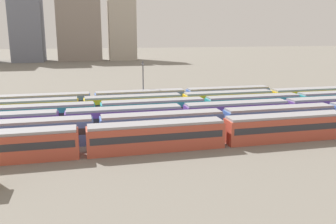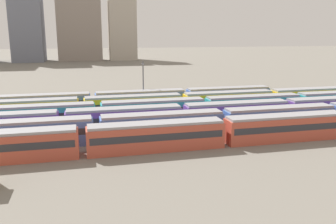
{
  "view_description": "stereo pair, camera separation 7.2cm",
  "coord_description": "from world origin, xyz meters",
  "px_view_note": "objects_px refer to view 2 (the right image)",
  "views": [
    {
      "loc": [
        2.11,
        -43.97,
        15.17
      ],
      "look_at": [
        15.91,
        13.0,
        2.04
      ],
      "focal_mm": 38.18,
      "sensor_mm": 36.0,
      "label": 1
    },
    {
      "loc": [
        2.18,
        -43.99,
        15.17
      ],
      "look_at": [
        15.91,
        13.0,
        2.04
      ],
      "focal_mm": 38.18,
      "sensor_mm": 36.0,
      "label": 2
    }
  ],
  "objects_px": {
    "train_track_2": "(287,110)",
    "train_track_3": "(205,108)",
    "train_track_0": "(224,131)",
    "train_track_4": "(271,99)",
    "train_track_5": "(141,100)",
    "catenary_pole_1": "(143,81)",
    "train_track_1": "(331,115)"
  },
  "relations": [
    {
      "from": "train_track_3",
      "to": "train_track_4",
      "type": "height_order",
      "value": "same"
    },
    {
      "from": "train_track_1",
      "to": "train_track_3",
      "type": "distance_m",
      "value": 20.97
    },
    {
      "from": "train_track_2",
      "to": "train_track_1",
      "type": "bearing_deg",
      "value": -46.65
    },
    {
      "from": "train_track_0",
      "to": "train_track_3",
      "type": "xyz_separation_m",
      "value": [
        2.68,
        15.6,
        0.0
      ]
    },
    {
      "from": "catenary_pole_1",
      "to": "train_track_4",
      "type": "bearing_deg",
      "value": -17.58
    },
    {
      "from": "train_track_3",
      "to": "train_track_5",
      "type": "xyz_separation_m",
      "value": [
        -9.98,
        10.4,
        -0.0
      ]
    },
    {
      "from": "train_track_5",
      "to": "train_track_0",
      "type": "bearing_deg",
      "value": -74.32
    },
    {
      "from": "train_track_2",
      "to": "train_track_3",
      "type": "relative_size",
      "value": 1.51
    },
    {
      "from": "train_track_0",
      "to": "train_track_3",
      "type": "distance_m",
      "value": 15.83
    },
    {
      "from": "train_track_0",
      "to": "train_track_1",
      "type": "distance_m",
      "value": 21.53
    },
    {
      "from": "train_track_5",
      "to": "train_track_1",
      "type": "bearing_deg",
      "value": -36.43
    },
    {
      "from": "catenary_pole_1",
      "to": "train_track_5",
      "type": "bearing_deg",
      "value": -110.8
    },
    {
      "from": "train_track_1",
      "to": "train_track_2",
      "type": "xyz_separation_m",
      "value": [
        -4.91,
        5.2,
        0.0
      ]
    },
    {
      "from": "train_track_4",
      "to": "catenary_pole_1",
      "type": "bearing_deg",
      "value": 162.42
    },
    {
      "from": "train_track_3",
      "to": "catenary_pole_1",
      "type": "xyz_separation_m",
      "value": [
        -8.93,
        13.15,
        3.33
      ]
    },
    {
      "from": "catenary_pole_1",
      "to": "train_track_1",
      "type": "bearing_deg",
      "value": -40.95
    },
    {
      "from": "train_track_0",
      "to": "train_track_3",
      "type": "bearing_deg",
      "value": 80.24
    },
    {
      "from": "train_track_3",
      "to": "train_track_5",
      "type": "height_order",
      "value": "same"
    },
    {
      "from": "train_track_5",
      "to": "catenary_pole_1",
      "type": "distance_m",
      "value": 4.45
    },
    {
      "from": "train_track_2",
      "to": "catenary_pole_1",
      "type": "relative_size",
      "value": 11.97
    },
    {
      "from": "train_track_5",
      "to": "catenary_pole_1",
      "type": "height_order",
      "value": "catenary_pole_1"
    },
    {
      "from": "train_track_4",
      "to": "train_track_3",
      "type": "bearing_deg",
      "value": -162.18
    },
    {
      "from": "train_track_0",
      "to": "catenary_pole_1",
      "type": "bearing_deg",
      "value": 102.27
    },
    {
      "from": "train_track_3",
      "to": "train_track_4",
      "type": "bearing_deg",
      "value": 17.82
    },
    {
      "from": "train_track_0",
      "to": "catenary_pole_1",
      "type": "xyz_separation_m",
      "value": [
        -6.25,
        28.75,
        3.33
      ]
    },
    {
      "from": "train_track_0",
      "to": "train_track_5",
      "type": "bearing_deg",
      "value": 105.68
    },
    {
      "from": "train_track_0",
      "to": "train_track_4",
      "type": "xyz_separation_m",
      "value": [
        18.86,
        20.8,
        0.0
      ]
    },
    {
      "from": "train_track_1",
      "to": "train_track_4",
      "type": "distance_m",
      "value": 15.73
    },
    {
      "from": "train_track_4",
      "to": "train_track_0",
      "type": "bearing_deg",
      "value": -132.2
    },
    {
      "from": "train_track_2",
      "to": "train_track_4",
      "type": "relative_size",
      "value": 1.0
    },
    {
      "from": "train_track_0",
      "to": "train_track_5",
      "type": "xyz_separation_m",
      "value": [
        -7.3,
        26.0,
        -0.0
      ]
    },
    {
      "from": "train_track_2",
      "to": "train_track_0",
      "type": "bearing_deg",
      "value": -146.94
    }
  ]
}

